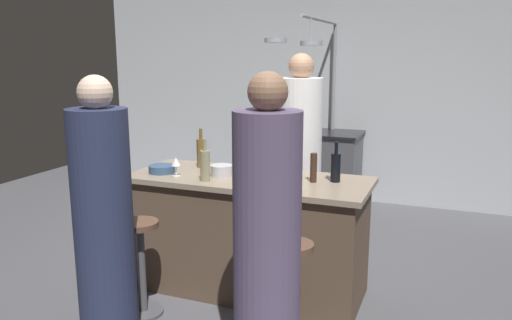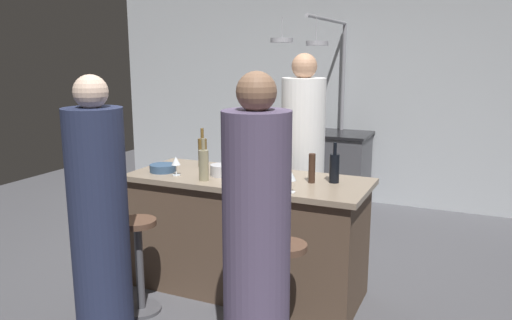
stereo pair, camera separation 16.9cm
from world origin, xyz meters
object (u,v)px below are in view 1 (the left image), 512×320
wine_bottle_amber (201,152)px  wine_bottle_dark (336,167)px  wine_glass_by_chef (176,162)px  chef (299,165)px  stove_range (326,168)px  guest_left (104,226)px  bar_stool_left (141,263)px  wine_glass_near_right_guest (295,177)px  guest_right (267,246)px  pepper_mill (314,168)px  wine_bottle_white (205,165)px  mixing_bowl_steel (222,171)px  potted_plant (168,186)px  mixing_bowl_blue (162,169)px  bar_stool_right (292,290)px  cutting_board (264,174)px

wine_bottle_amber → wine_bottle_dark: 1.12m
wine_glass_by_chef → chef: bearing=56.4°
stove_range → chef: chef is taller
guest_left → wine_bottle_dark: (1.16, 1.11, 0.23)m
bar_stool_left → wine_glass_near_right_guest: bearing=19.4°
bar_stool_left → guest_left: size_ratio=0.40×
guest_right → pepper_mill: bearing=91.6°
wine_bottle_amber → wine_bottle_white: bearing=-58.8°
guest_right → wine_bottle_amber: guest_right is taller
wine_bottle_amber → mixing_bowl_steel: 0.36m
potted_plant → mixing_bowl_blue: 1.99m
stove_range → potted_plant: (-1.64, -0.94, -0.15)m
potted_plant → pepper_mill: size_ratio=2.48×
chef → mixing_bowl_steel: bearing=-112.0°
bar_stool_right → wine_glass_by_chef: wine_glass_by_chef is taller
bar_stool_left → wine_bottle_amber: size_ratio=2.16×
bar_stool_right → wine_bottle_white: wine_bottle_white is taller
guest_right → potted_plant: bearing=130.8°
potted_plant → pepper_mill: 2.68m
wine_bottle_white → wine_glass_near_right_guest: bearing=-4.1°
wine_glass_near_right_guest → chef: bearing=105.1°
guest_right → wine_glass_by_chef: bearing=141.6°
potted_plant → bar_stool_left: bearing=-62.9°
wine_glass_by_chef → guest_right: bearing=-38.4°
wine_bottle_white → wine_glass_by_chef: bearing=170.3°
chef → bar_stool_left: 1.66m
guest_left → cutting_board: size_ratio=5.26×
chef → wine_bottle_dark: 0.88m
cutting_board → mixing_bowl_steel: 0.32m
wine_glass_by_chef → bar_stool_right: bearing=-22.8°
wine_glass_near_right_guest → wine_bottle_amber: bearing=154.5°
guest_left → pepper_mill: guest_left is taller
bar_stool_left → wine_glass_near_right_guest: size_ratio=4.66×
bar_stool_left → wine_bottle_white: size_ratio=2.22×
bar_stool_right → guest_left: size_ratio=0.40×
bar_stool_left → guest_left: bearing=-87.3°
wine_bottle_dark → wine_glass_near_right_guest: bearing=-116.9°
potted_plant → pepper_mill: bearing=-34.8°
guest_right → wine_bottle_dark: guest_right is taller
bar_stool_left → wine_glass_by_chef: size_ratio=4.66×
wine_glass_by_chef → wine_glass_near_right_guest: bearing=-5.7°
wine_glass_by_chef → bar_stool_left: bearing=-94.8°
chef → wine_bottle_dark: size_ratio=6.21×
potted_plant → cutting_board: size_ratio=1.62×
guest_left → wine_bottle_amber: size_ratio=5.35×
guest_right → wine_bottle_white: guest_right is taller
wine_bottle_white → mixing_bowl_steel: (0.05, 0.18, -0.08)m
stove_range → potted_plant: stove_range is taller
wine_bottle_amber → pepper_mill: bearing=-8.3°
bar_stool_right → wine_bottle_dark: size_ratio=2.34×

